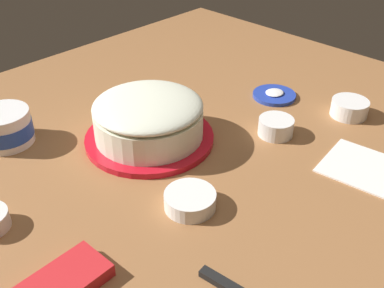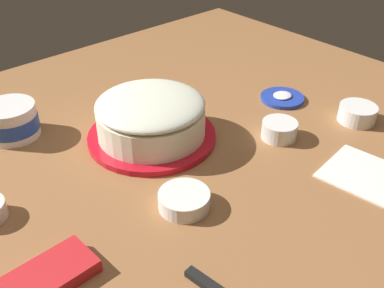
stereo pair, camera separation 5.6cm
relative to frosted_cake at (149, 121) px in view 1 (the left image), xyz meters
The scene contains 9 objects.
ground_plane 0.19m from the frosted_cake, 99.17° to the left, with size 1.54×1.54×0.00m, color #936038.
frosted_cake is the anchor object (origin of this frame).
frosting_tub 0.32m from the frosted_cake, 44.73° to the right, with size 0.12×0.12×0.08m.
frosting_tub_lid 0.38m from the frosted_cake, 167.87° to the left, with size 0.11×0.11×0.02m.
sprinkle_bowl_blue 0.50m from the frosted_cake, 147.37° to the left, with size 0.09×0.09×0.04m.
sprinkle_bowl_yellow 0.25m from the frosted_cake, 66.36° to the left, with size 0.10×0.10×0.03m.
sprinkle_bowl_rainbow 0.29m from the frosted_cake, 139.22° to the left, with size 0.08×0.08×0.04m.
candy_box_lower 0.44m from the frosted_cake, 30.13° to the left, with size 0.15×0.08×0.02m, color red.
paper_napkin 0.47m from the frosted_cake, 121.28° to the left, with size 0.15×0.15×0.01m, color white.
Camera 1 is at (0.60, 0.51, 0.58)m, focal length 43.12 mm.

